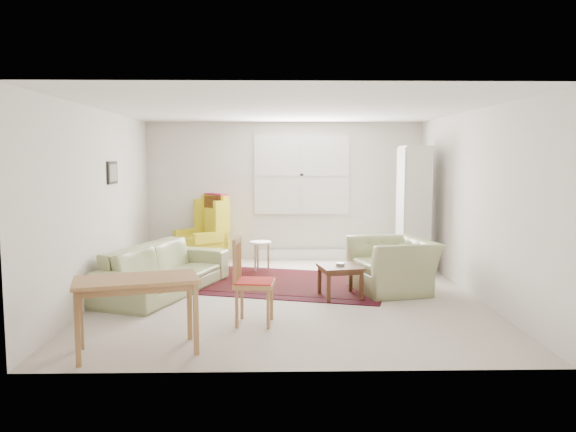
{
  "coord_description": "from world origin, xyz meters",
  "views": [
    {
      "loc": [
        -0.17,
        -7.49,
        1.87
      ],
      "look_at": [
        0.0,
        0.3,
        1.05
      ],
      "focal_mm": 35.0,
      "sensor_mm": 36.0,
      "label": 1
    }
  ],
  "objects_px": {
    "desk": "(137,315)",
    "stool": "(260,256)",
    "armchair": "(393,260)",
    "wingback_chair": "(201,229)",
    "sofa": "(164,260)",
    "coffee_table": "(340,281)",
    "desk_chair": "(254,281)",
    "cabinet": "(413,209)"
  },
  "relations": [
    {
      "from": "cabinet",
      "to": "desk_chair",
      "type": "relative_size",
      "value": 2.1
    },
    {
      "from": "sofa",
      "to": "cabinet",
      "type": "height_order",
      "value": "cabinet"
    },
    {
      "from": "sofa",
      "to": "wingback_chair",
      "type": "relative_size",
      "value": 1.84
    },
    {
      "from": "stool",
      "to": "armchair",
      "type": "bearing_deg",
      "value": -37.17
    },
    {
      "from": "coffee_table",
      "to": "cabinet",
      "type": "height_order",
      "value": "cabinet"
    },
    {
      "from": "coffee_table",
      "to": "sofa",
      "type": "bearing_deg",
      "value": 172.62
    },
    {
      "from": "cabinet",
      "to": "desk",
      "type": "relative_size",
      "value": 1.79
    },
    {
      "from": "coffee_table",
      "to": "desk_chair",
      "type": "relative_size",
      "value": 0.54
    },
    {
      "from": "desk",
      "to": "desk_chair",
      "type": "relative_size",
      "value": 1.17
    },
    {
      "from": "wingback_chair",
      "to": "stool",
      "type": "height_order",
      "value": "wingback_chair"
    },
    {
      "from": "armchair",
      "to": "coffee_table",
      "type": "relative_size",
      "value": 2.12
    },
    {
      "from": "armchair",
      "to": "desk_chair",
      "type": "xyz_separation_m",
      "value": [
        -1.88,
        -1.53,
        0.05
      ]
    },
    {
      "from": "stool",
      "to": "desk_chair",
      "type": "relative_size",
      "value": 0.51
    },
    {
      "from": "wingback_chair",
      "to": "cabinet",
      "type": "relative_size",
      "value": 0.6
    },
    {
      "from": "stool",
      "to": "desk",
      "type": "xyz_separation_m",
      "value": [
        -1.07,
        -3.85,
        0.12
      ]
    },
    {
      "from": "wingback_chair",
      "to": "coffee_table",
      "type": "distance_m",
      "value": 3.28
    },
    {
      "from": "wingback_chair",
      "to": "stool",
      "type": "bearing_deg",
      "value": 18.81
    },
    {
      "from": "coffee_table",
      "to": "desk_chair",
      "type": "height_order",
      "value": "desk_chair"
    },
    {
      "from": "armchair",
      "to": "stool",
      "type": "relative_size",
      "value": 2.27
    },
    {
      "from": "sofa",
      "to": "stool",
      "type": "distance_m",
      "value": 1.97
    },
    {
      "from": "armchair",
      "to": "desk",
      "type": "xyz_separation_m",
      "value": [
        -2.96,
        -2.42,
        -0.08
      ]
    },
    {
      "from": "armchair",
      "to": "cabinet",
      "type": "bearing_deg",
      "value": 142.59
    },
    {
      "from": "cabinet",
      "to": "stool",
      "type": "bearing_deg",
      "value": -175.96
    },
    {
      "from": "cabinet",
      "to": "desk",
      "type": "distance_m",
      "value": 5.34
    },
    {
      "from": "cabinet",
      "to": "desk_chair",
      "type": "distance_m",
      "value": 3.94
    },
    {
      "from": "sofa",
      "to": "armchair",
      "type": "xyz_separation_m",
      "value": [
        3.17,
        0.05,
        -0.02
      ]
    },
    {
      "from": "stool",
      "to": "sofa",
      "type": "bearing_deg",
      "value": -130.92
    },
    {
      "from": "desk",
      "to": "stool",
      "type": "bearing_deg",
      "value": 74.45
    },
    {
      "from": "cabinet",
      "to": "desk_chair",
      "type": "height_order",
      "value": "cabinet"
    },
    {
      "from": "wingback_chair",
      "to": "desk",
      "type": "height_order",
      "value": "wingback_chair"
    },
    {
      "from": "coffee_table",
      "to": "desk_chair",
      "type": "xyz_separation_m",
      "value": [
        -1.1,
        -1.17,
        0.27
      ]
    },
    {
      "from": "armchair",
      "to": "desk_chair",
      "type": "distance_m",
      "value": 2.42
    },
    {
      "from": "sofa",
      "to": "desk_chair",
      "type": "relative_size",
      "value": 2.33
    },
    {
      "from": "wingback_chair",
      "to": "desk_chair",
      "type": "bearing_deg",
      "value": -23.65
    },
    {
      "from": "wingback_chair",
      "to": "stool",
      "type": "distance_m",
      "value": 1.29
    },
    {
      "from": "sofa",
      "to": "desk",
      "type": "xyz_separation_m",
      "value": [
        0.21,
        -2.37,
        -0.09
      ]
    },
    {
      "from": "coffee_table",
      "to": "desk",
      "type": "distance_m",
      "value": 3.01
    },
    {
      "from": "sofa",
      "to": "desk",
      "type": "bearing_deg",
      "value": -154.56
    },
    {
      "from": "armchair",
      "to": "desk_chair",
      "type": "bearing_deg",
      "value": -64.87
    },
    {
      "from": "wingback_chair",
      "to": "stool",
      "type": "relative_size",
      "value": 2.48
    },
    {
      "from": "armchair",
      "to": "desk",
      "type": "height_order",
      "value": "armchair"
    },
    {
      "from": "sofa",
      "to": "stool",
      "type": "bearing_deg",
      "value": -20.56
    }
  ]
}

